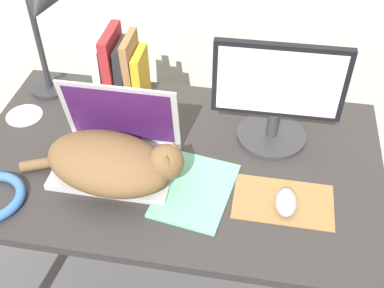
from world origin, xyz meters
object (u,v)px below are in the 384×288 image
(external_monitor, at_px, (277,94))
(cd_disc, at_px, (24,115))
(computer_mouse, at_px, (286,202))
(notepad, at_px, (195,190))
(laptop, at_px, (117,150))
(book_row, at_px, (121,70))
(cat, at_px, (113,163))
(desk_lamp, at_px, (40,24))

(external_monitor, relative_size, cd_disc, 3.22)
(computer_mouse, xyz_separation_m, cd_disc, (-0.87, 0.24, -0.02))
(notepad, bearing_deg, cd_disc, 159.50)
(laptop, height_order, book_row, book_row)
(computer_mouse, relative_size, cd_disc, 0.86)
(book_row, bearing_deg, notepad, -50.30)
(book_row, xyz_separation_m, cd_disc, (-0.30, -0.15, -0.11))
(cat, relative_size, book_row, 1.92)
(computer_mouse, bearing_deg, cd_disc, 164.35)
(cat, distance_m, notepad, 0.24)
(external_monitor, relative_size, book_row, 1.50)
(external_monitor, xyz_separation_m, desk_lamp, (-0.75, 0.09, 0.11))
(computer_mouse, bearing_deg, laptop, 170.01)
(laptop, xyz_separation_m, external_monitor, (0.44, 0.19, 0.12))
(computer_mouse, bearing_deg, desk_lamp, 155.38)
(book_row, bearing_deg, desk_lamp, -173.79)
(laptop, bearing_deg, notepad, -16.95)
(book_row, distance_m, notepad, 0.51)
(laptop, height_order, cd_disc, laptop)
(external_monitor, bearing_deg, desk_lamp, 173.40)
(laptop, xyz_separation_m, cd_disc, (-0.37, 0.16, -0.05))
(laptop, relative_size, computer_mouse, 3.39)
(cat, bearing_deg, desk_lamp, 131.98)
(laptop, relative_size, notepad, 1.18)
(laptop, height_order, desk_lamp, desk_lamp)
(notepad, bearing_deg, cat, 179.11)
(external_monitor, height_order, book_row, external_monitor)
(desk_lamp, distance_m, cd_disc, 0.31)
(desk_lamp, bearing_deg, notepad, -32.80)
(notepad, xyz_separation_m, cd_disc, (-0.62, 0.23, -0.00))
(external_monitor, bearing_deg, notepad, -126.33)
(cd_disc, bearing_deg, notepad, -20.50)
(cat, height_order, external_monitor, external_monitor)
(book_row, distance_m, cd_disc, 0.36)
(cat, height_order, book_row, book_row)
(laptop, height_order, computer_mouse, laptop)
(cd_disc, bearing_deg, laptop, -22.76)
(external_monitor, height_order, notepad, external_monitor)
(cat, relative_size, notepad, 1.68)
(laptop, bearing_deg, computer_mouse, -9.99)
(laptop, bearing_deg, desk_lamp, 137.46)
(external_monitor, bearing_deg, laptop, -156.40)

